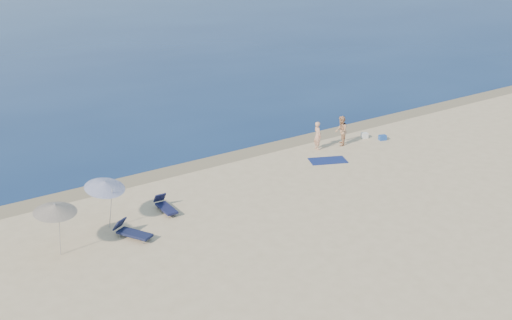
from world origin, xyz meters
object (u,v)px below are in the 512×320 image
Objects in this scene: person_left at (318,136)px; umbrella_near at (105,185)px; blue_cooler at (383,138)px; person_right at (341,131)px.

umbrella_near is (-13.21, -2.19, 1.04)m from person_left.
umbrella_near reaches higher than blue_cooler.
person_left is 3.82× the size of blue_cooler.
blue_cooler is at bearing -11.34° from umbrella_near.
blue_cooler is (4.07, -0.99, -0.64)m from person_left.
person_right is at bearing -87.83° from person_left.
person_left is 13.43m from umbrella_near.
person_left is 1.53m from person_right.
person_left reaches higher than blue_cooler.
person_right is 4.08× the size of blue_cooler.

